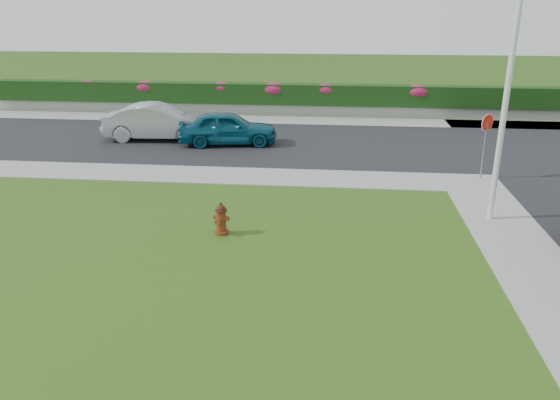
# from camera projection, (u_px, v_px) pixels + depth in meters

# --- Properties ---
(ground) EXTENTS (120.00, 120.00, 0.00)m
(ground) POSITION_uv_depth(u_px,v_px,m) (216.00, 311.00, 10.97)
(ground) COLOR black
(ground) RESTS_ON ground
(street_far) EXTENTS (26.00, 8.00, 0.04)m
(street_far) POSITION_uv_depth(u_px,v_px,m) (173.00, 140.00, 24.55)
(street_far) COLOR black
(street_far) RESTS_ON ground
(sidewalk_far) EXTENTS (24.00, 2.00, 0.04)m
(sidewalk_far) POSITION_uv_depth(u_px,v_px,m) (107.00, 172.00, 19.96)
(sidewalk_far) COLOR gray
(sidewalk_far) RESTS_ON ground
(curb_corner) EXTENTS (2.00, 2.00, 0.04)m
(curb_corner) POSITION_uv_depth(u_px,v_px,m) (472.00, 183.00, 18.71)
(curb_corner) COLOR gray
(curb_corner) RESTS_ON ground
(sidewalk_beyond) EXTENTS (34.00, 2.00, 0.04)m
(sidewalk_beyond) POSITION_uv_depth(u_px,v_px,m) (273.00, 120.00, 28.84)
(sidewalk_beyond) COLOR gray
(sidewalk_beyond) RESTS_ON ground
(retaining_wall) EXTENTS (34.00, 0.40, 0.60)m
(retaining_wall) POSITION_uv_depth(u_px,v_px,m) (277.00, 110.00, 30.15)
(retaining_wall) COLOR gray
(retaining_wall) RESTS_ON ground
(hedge) EXTENTS (32.00, 0.90, 1.10)m
(hedge) POSITION_uv_depth(u_px,v_px,m) (277.00, 94.00, 29.95)
(hedge) COLOR black
(hedge) RESTS_ON retaining_wall
(fire_hydrant) EXTENTS (0.46, 0.44, 0.88)m
(fire_hydrant) POSITION_uv_depth(u_px,v_px,m) (221.00, 219.00, 14.50)
(fire_hydrant) COLOR #4F160C
(fire_hydrant) RESTS_ON ground
(sedan_teal) EXTENTS (4.44, 2.34, 1.44)m
(sedan_teal) POSITION_uv_depth(u_px,v_px,m) (228.00, 128.00, 23.59)
(sedan_teal) COLOR #0C4C60
(sedan_teal) RESTS_ON street_far
(sedan_silver) EXTENTS (4.91, 2.01, 1.58)m
(sedan_silver) POSITION_uv_depth(u_px,v_px,m) (159.00, 122.00, 24.40)
(sedan_silver) COLOR #9D9EA4
(sedan_silver) RESTS_ON street_far
(utility_pole) EXTENTS (0.16, 0.16, 6.67)m
(utility_pole) POSITION_uv_depth(u_px,v_px,m) (505.00, 103.00, 14.47)
(utility_pole) COLOR silver
(utility_pole) RESTS_ON ground
(stop_sign) EXTENTS (0.50, 0.42, 2.33)m
(stop_sign) POSITION_uv_depth(u_px,v_px,m) (486.00, 131.00, 18.63)
(stop_sign) COLOR slate
(stop_sign) RESTS_ON ground
(flower_clump_a) EXTENTS (1.04, 0.67, 0.52)m
(flower_clump_a) POSITION_uv_depth(u_px,v_px,m) (87.00, 85.00, 30.78)
(flower_clump_a) COLOR #BA2051
(flower_clump_a) RESTS_ON hedge
(flower_clump_b) EXTENTS (1.33, 0.86, 0.67)m
(flower_clump_b) POSITION_uv_depth(u_px,v_px,m) (145.00, 87.00, 30.47)
(flower_clump_b) COLOR #BA2051
(flower_clump_b) RESTS_ON hedge
(flower_clump_c) EXTENTS (1.18, 0.76, 0.59)m
(flower_clump_c) POSITION_uv_depth(u_px,v_px,m) (222.00, 88.00, 30.05)
(flower_clump_c) COLOR #BA2051
(flower_clump_c) RESTS_ON hedge
(flower_clump_d) EXTENTS (1.41, 0.91, 0.71)m
(flower_clump_d) POSITION_uv_depth(u_px,v_px,m) (273.00, 89.00, 29.78)
(flower_clump_d) COLOR #BA2051
(flower_clump_d) RESTS_ON hedge
(flower_clump_e) EXTENTS (1.27, 0.82, 0.64)m
(flower_clump_e) POSITION_uv_depth(u_px,v_px,m) (326.00, 89.00, 29.50)
(flower_clump_e) COLOR #BA2051
(flower_clump_e) RESTS_ON hedge
(flower_clump_f) EXTENTS (1.43, 0.92, 0.72)m
(flower_clump_f) POSITION_uv_depth(u_px,v_px,m) (418.00, 91.00, 29.04)
(flower_clump_f) COLOR #BA2051
(flower_clump_f) RESTS_ON hedge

